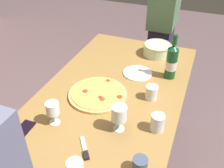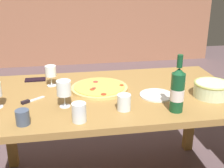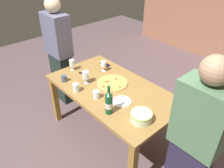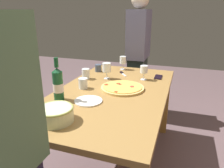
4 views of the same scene
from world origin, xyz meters
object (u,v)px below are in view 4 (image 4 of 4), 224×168
(cup_ceramic, at_px, (83,83))
(person_host, at_px, (138,56))
(cell_phone, at_px, (158,77))
(pizza, at_px, (122,88))
(wine_glass_near_pizza, at_px, (107,68))
(side_plate, at_px, (88,101))
(wine_bottle, at_px, (58,84))
(cup_spare, at_px, (98,68))
(dining_table, at_px, (112,101))
(cup_amber, at_px, (86,74))
(wine_glass_far_left, at_px, (144,70))
(serving_bowl, at_px, (55,114))
(wine_glass_by_bottle, at_px, (123,61))
(pizza_knife, at_px, (122,73))

(cup_ceramic, xyz_separation_m, person_host, (-1.17, 0.22, 0.02))
(cell_phone, bearing_deg, person_host, 117.66)
(pizza, distance_m, wine_glass_near_pizza, 0.34)
(side_plate, height_order, person_host, person_host)
(wine_bottle, xyz_separation_m, cup_spare, (-0.82, -0.02, -0.09))
(dining_table, height_order, cell_phone, cell_phone)
(cup_amber, bearing_deg, wine_glass_far_left, 106.06)
(serving_bowl, bearing_deg, person_host, 175.92)
(wine_glass_near_pizza, xyz_separation_m, wine_glass_by_bottle, (-0.38, 0.05, -0.01))
(cup_ceramic, bearing_deg, wine_glass_far_left, 132.60)
(dining_table, bearing_deg, wine_bottle, -45.61)
(person_host, bearing_deg, wine_bottle, -12.65)
(pizza, bearing_deg, person_host, -174.55)
(pizza_knife, bearing_deg, cup_amber, -46.63)
(wine_glass_by_bottle, distance_m, cup_amber, 0.52)
(wine_glass_near_pizza, relative_size, cup_amber, 1.56)
(dining_table, bearing_deg, cell_phone, 147.62)
(dining_table, bearing_deg, person_host, -178.39)
(dining_table, bearing_deg, cup_amber, -123.19)
(dining_table, height_order, wine_glass_far_left, wine_glass_far_left)
(wine_bottle, xyz_separation_m, cup_ceramic, (-0.28, 0.06, -0.08))
(cup_spare, bearing_deg, person_host, 154.16)
(wine_bottle, distance_m, cup_ceramic, 0.30)
(wine_glass_by_bottle, height_order, wine_glass_far_left, wine_glass_by_bottle)
(serving_bowl, bearing_deg, cup_amber, -166.81)
(cup_spare, bearing_deg, serving_bowl, 9.23)
(wine_glass_far_left, distance_m, cup_spare, 0.55)
(serving_bowl, distance_m, side_plate, 0.34)
(cell_phone, bearing_deg, side_plate, -119.41)
(wine_glass_by_bottle, xyz_separation_m, wine_glass_far_left, (0.30, 0.30, -0.00))
(dining_table, relative_size, wine_glass_far_left, 11.33)
(pizza_knife, bearing_deg, wine_glass_far_left, 64.04)
(wine_glass_by_bottle, relative_size, pizza_knife, 1.11)
(wine_bottle, distance_m, cup_spare, 0.83)
(wine_glass_by_bottle, distance_m, person_host, 0.47)
(wine_glass_far_left, relative_size, pizza_knife, 1.04)
(cup_ceramic, xyz_separation_m, cell_phone, (-0.53, 0.57, -0.04))
(cup_amber, relative_size, cell_phone, 0.70)
(wine_bottle, relative_size, wine_glass_far_left, 2.29)
(serving_bowl, height_order, cup_spare, serving_bowl)
(wine_bottle, height_order, cell_phone, wine_bottle)
(dining_table, height_order, cup_ceramic, cup_ceramic)
(cup_amber, height_order, side_plate, cup_amber)
(wine_glass_near_pizza, relative_size, cup_ceramic, 1.73)
(wine_glass_by_bottle, distance_m, wine_glass_far_left, 0.42)
(pizza_knife, bearing_deg, cup_ceramic, -20.40)
(cell_phone, bearing_deg, cup_spare, 178.03)
(wine_glass_near_pizza, distance_m, person_host, 0.85)
(wine_glass_near_pizza, relative_size, pizza_knife, 1.17)
(dining_table, xyz_separation_m, person_host, (-1.14, -0.03, 0.16))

